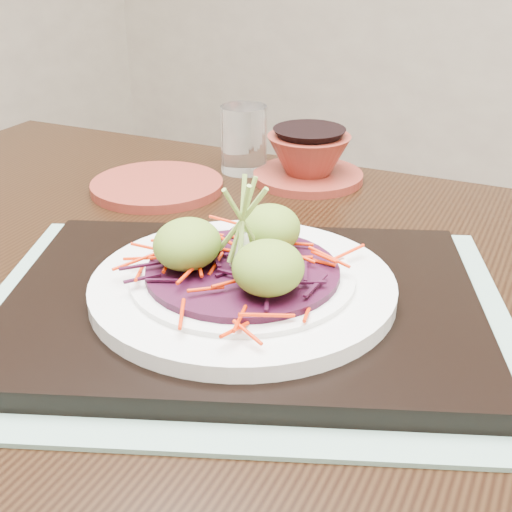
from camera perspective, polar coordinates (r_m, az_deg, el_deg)
The scene contains 11 objects.
dining_table at distance 0.69m, azimuth -1.10°, elevation -9.93°, with size 1.26×0.93×0.73m.
placemat at distance 0.61m, azimuth -1.04°, elevation -4.68°, with size 0.45×0.35×0.00m, color gray.
serving_tray at distance 0.60m, azimuth -1.05°, elevation -3.80°, with size 0.39×0.29×0.02m, color black.
white_plate at distance 0.59m, azimuth -1.06°, elevation -2.35°, with size 0.25×0.25×0.02m.
cabbage_bed at distance 0.59m, azimuth -1.07°, elevation -1.24°, with size 0.16×0.16×0.01m, color #360A23.
carrot_julienne at distance 0.58m, azimuth -1.08°, elevation -0.56°, with size 0.20×0.20×0.01m, color red, non-canonical shape.
guacamole_scoops at distance 0.58m, azimuth -1.13°, elevation 0.74°, with size 0.14×0.12×0.04m.
scallion_garnish at distance 0.57m, azimuth -1.11°, elevation 2.53°, with size 0.06×0.06×0.09m, color #86AC45, non-canonical shape.
terracotta_side_plate at distance 0.89m, azimuth -7.92°, elevation 5.58°, with size 0.16×0.16×0.01m, color maroon.
water_glass at distance 0.94m, azimuth -0.98°, elevation 9.34°, with size 0.06×0.06×0.09m, color white.
terracotta_bowl_set at distance 0.91m, azimuth 4.22°, elevation 7.62°, with size 0.17×0.17×0.06m.
Camera 1 is at (0.38, -0.52, 1.04)m, focal length 50.00 mm.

